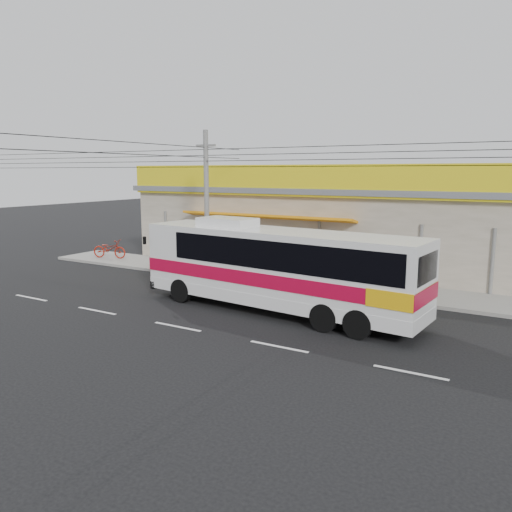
{
  "coord_description": "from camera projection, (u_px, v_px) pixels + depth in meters",
  "views": [
    {
      "loc": [
        10.81,
        -15.59,
        5.36
      ],
      "look_at": [
        0.56,
        2.0,
        1.9
      ],
      "focal_mm": 35.0,
      "sensor_mm": 36.0,
      "label": 1
    }
  ],
  "objects": [
    {
      "name": "motorbike_red",
      "position": [
        109.0,
        249.0,
        30.29
      ],
      "size": [
        2.26,
        1.29,
        1.13
      ],
      "primitive_type": "imported",
      "rotation": [
        0.0,
        0.0,
        1.84
      ],
      "color": "maroon",
      "rests_on": "sidewalk"
    },
    {
      "name": "motorbike_dark",
      "position": [
        175.0,
        254.0,
        28.54
      ],
      "size": [
        1.89,
        1.4,
        1.13
      ],
      "primitive_type": "imported",
      "rotation": [
        0.0,
        0.0,
        1.05
      ],
      "color": "black",
      "rests_on": "sidewalk"
    },
    {
      "name": "ground",
      "position": [
        218.0,
        310.0,
        19.55
      ],
      "size": [
        120.0,
        120.0,
        0.0
      ],
      "primitive_type": "plane",
      "color": "black",
      "rests_on": "ground"
    },
    {
      "name": "utility_pole",
      "position": [
        206.0,
        157.0,
        23.85
      ],
      "size": [
        34.0,
        14.0,
        7.31
      ],
      "color": "#61615E",
      "rests_on": "ground"
    },
    {
      "name": "coach_bus",
      "position": [
        280.0,
        265.0,
        18.85
      ],
      "size": [
        11.61,
        3.51,
        3.52
      ],
      "rotation": [
        0.0,
        0.0,
        -0.1
      ],
      "color": "silver",
      "rests_on": "ground"
    },
    {
      "name": "storefront_building",
      "position": [
        330.0,
        225.0,
        28.99
      ],
      "size": [
        22.6,
        9.2,
        5.7
      ],
      "color": "gray",
      "rests_on": "ground"
    },
    {
      "name": "lane_markings",
      "position": [
        178.0,
        327.0,
        17.42
      ],
      "size": [
        50.0,
        0.12,
        0.01
      ],
      "primitive_type": null,
      "color": "silver",
      "rests_on": "ground"
    },
    {
      "name": "sidewalk",
      "position": [
        287.0,
        280.0,
        24.64
      ],
      "size": [
        30.0,
        3.2,
        0.15
      ],
      "primitive_type": "cube",
      "color": "gray",
      "rests_on": "ground"
    }
  ]
}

